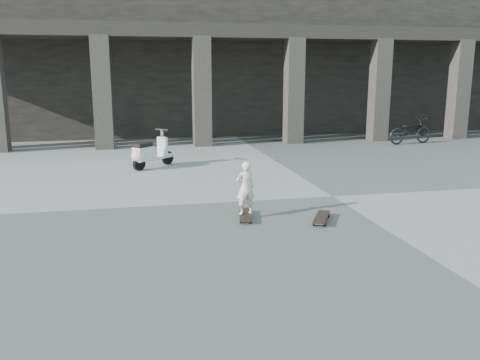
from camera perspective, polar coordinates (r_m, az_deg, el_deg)
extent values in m
plane|color=#4F4F4C|center=(11.64, 10.34, -1.83)|extent=(90.00, 90.00, 0.00)
cube|color=black|center=(24.82, -1.92, 12.69)|extent=(28.00, 6.00, 6.00)
cube|color=black|center=(20.55, 0.29, 16.15)|extent=(28.00, 2.80, 0.50)
cube|color=#2C2925|center=(18.98, -15.21, 9.42)|extent=(0.65, 0.65, 4.00)
cube|color=#2C2925|center=(19.12, -4.32, 9.82)|extent=(0.65, 0.65, 4.00)
cube|color=#2C2925|center=(19.92, 6.07, 9.88)|extent=(0.65, 0.65, 4.00)
cube|color=#2C2925|center=(21.29, 15.38, 9.66)|extent=(0.65, 0.65, 4.00)
cube|color=#2C2925|center=(23.14, 23.38, 9.28)|extent=(0.65, 0.65, 4.00)
cube|color=black|center=(9.75, 0.61, -3.87)|extent=(0.39, 0.94, 0.02)
cube|color=#B2B2B7|center=(10.07, 0.58, -3.58)|extent=(0.20, 0.09, 0.03)
cube|color=#B2B2B7|center=(9.45, 0.65, -4.64)|extent=(0.20, 0.09, 0.03)
cylinder|color=black|center=(10.07, 0.03, -3.63)|extent=(0.04, 0.07, 0.07)
cylinder|color=black|center=(10.07, 1.12, -3.63)|extent=(0.04, 0.07, 0.07)
cylinder|color=black|center=(9.45, 0.07, -4.69)|extent=(0.04, 0.07, 0.07)
cylinder|color=black|center=(9.46, 1.23, -4.69)|extent=(0.04, 0.07, 0.07)
cube|color=black|center=(9.67, 9.14, -4.09)|extent=(0.61, 0.88, 0.02)
cube|color=#B2B2B7|center=(9.98, 9.35, -3.86)|extent=(0.20, 0.14, 0.03)
cube|color=#B2B2B7|center=(9.39, 8.89, -4.86)|extent=(0.20, 0.14, 0.03)
cylinder|color=black|center=(9.99, 8.79, -3.88)|extent=(0.07, 0.08, 0.08)
cylinder|color=black|center=(9.97, 9.92, -3.96)|extent=(0.07, 0.08, 0.08)
cylinder|color=black|center=(9.41, 8.29, -4.88)|extent=(0.07, 0.08, 0.08)
cylinder|color=black|center=(9.38, 9.49, -4.97)|extent=(0.07, 0.08, 0.08)
imported|color=silver|center=(9.62, 0.62, -0.90)|extent=(0.41, 0.31, 1.02)
cylinder|color=black|center=(15.48, -8.13, 2.49)|extent=(0.37, 0.35, 0.41)
cylinder|color=black|center=(14.67, -11.25, 1.84)|extent=(0.37, 0.35, 0.41)
cube|color=silver|center=(15.08, -9.58, 2.42)|extent=(0.63, 0.61, 0.07)
cube|color=silver|center=(14.74, -10.80, 2.92)|extent=(0.63, 0.62, 0.39)
sphere|color=silver|center=(14.63, -11.29, 2.71)|extent=(0.43, 0.43, 0.43)
cube|color=black|center=(14.71, -10.84, 3.90)|extent=(0.56, 0.54, 0.10)
cube|color=silver|center=(15.27, -8.70, 3.70)|extent=(0.31, 0.32, 0.59)
cube|color=silver|center=(15.46, -8.14, 2.78)|extent=(0.32, 0.31, 0.12)
cylinder|color=#B2B2B7|center=(15.22, -8.74, 5.10)|extent=(0.13, 0.13, 0.31)
cylinder|color=black|center=(15.21, -8.76, 5.60)|extent=(0.39, 0.42, 0.06)
sphere|color=white|center=(15.28, -8.57, 4.67)|extent=(0.12, 0.12, 0.12)
imported|color=black|center=(20.73, 18.59, 5.23)|extent=(1.97, 0.95, 0.99)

